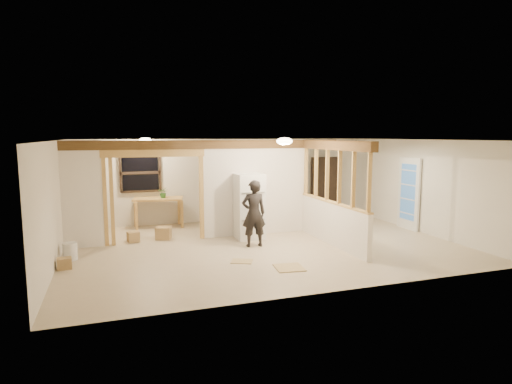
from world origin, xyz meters
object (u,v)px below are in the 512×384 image
object	(u,v)px
shop_vac	(91,230)
bookshelf	(326,186)
refrigerator	(249,206)
work_table	(159,213)
woman	(254,213)

from	to	relation	value
shop_vac	bookshelf	bearing A→B (deg)	9.92
refrigerator	bookshelf	size ratio (longest dim) A/B	0.87
shop_vac	bookshelf	size ratio (longest dim) A/B	0.29
refrigerator	work_table	bearing A→B (deg)	135.03
woman	work_table	distance (m)	3.46
shop_vac	work_table	bearing A→B (deg)	31.92
woman	shop_vac	distance (m)	4.10
shop_vac	woman	bearing A→B (deg)	-25.90
refrigerator	bookshelf	bearing A→B (deg)	33.39
woman	work_table	world-z (taller)	woman
refrigerator	work_table	world-z (taller)	refrigerator
work_table	shop_vac	xyz separation A→B (m)	(-1.75, -1.09, -0.15)
refrigerator	woman	world-z (taller)	refrigerator
refrigerator	work_table	distance (m)	2.93
woman	bookshelf	size ratio (longest dim) A/B	0.83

